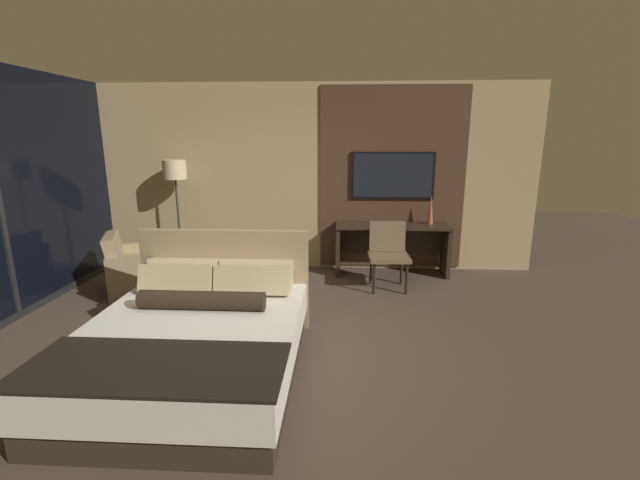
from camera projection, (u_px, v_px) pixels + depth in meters
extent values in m
plane|color=#4C3D33|center=(272.00, 341.00, 4.34)|extent=(16.00, 16.00, 0.00)
cube|color=tan|center=(297.00, 178.00, 6.54)|extent=(7.20, 0.06, 2.80)
cube|color=#4C3323|center=(392.00, 179.00, 6.42)|extent=(2.16, 0.03, 2.70)
cube|color=black|center=(19.00, 315.00, 4.88)|extent=(0.05, 6.00, 0.08)
cube|color=#33281E|center=(193.00, 368.00, 3.63)|extent=(1.70, 2.03, 0.22)
cube|color=silver|center=(191.00, 341.00, 3.57)|extent=(1.75, 2.09, 0.29)
cube|color=black|center=(154.00, 366.00, 2.87)|extent=(1.77, 0.73, 0.02)
cube|color=#998460|center=(225.00, 279.00, 4.58)|extent=(1.79, 0.08, 1.07)
cube|color=#C6B284|center=(185.00, 272.00, 4.44)|extent=(0.74, 0.23, 0.31)
cube|color=#C6B284|center=(257.00, 273.00, 4.40)|extent=(0.74, 0.23, 0.31)
cube|color=#C6B284|center=(178.00, 279.00, 4.23)|extent=(0.74, 0.25, 0.32)
cube|color=#C6B284|center=(253.00, 280.00, 4.19)|extent=(0.74, 0.25, 0.32)
cylinder|color=#2D2319|center=(202.00, 300.00, 3.82)|extent=(1.14, 0.17, 0.17)
cube|color=#2D2319|center=(392.00, 226.00, 6.30)|extent=(1.66, 0.52, 0.03)
cube|color=#2D2319|center=(338.00, 250.00, 6.43)|extent=(0.06, 0.46, 0.72)
cube|color=#2D2319|center=(446.00, 252.00, 6.34)|extent=(0.06, 0.46, 0.72)
cube|color=#2D2319|center=(390.00, 242.00, 6.60)|extent=(1.54, 0.02, 0.36)
cube|color=black|center=(393.00, 176.00, 6.37)|extent=(1.24, 0.04, 0.70)
cube|color=black|center=(393.00, 176.00, 6.35)|extent=(1.16, 0.01, 0.64)
cube|color=brown|center=(389.00, 257.00, 5.73)|extent=(0.55, 0.52, 0.05)
cube|color=brown|center=(387.00, 236.00, 5.89)|extent=(0.49, 0.12, 0.42)
cylinder|color=black|center=(374.00, 279.00, 5.59)|extent=(0.04, 0.04, 0.42)
cylinder|color=black|center=(407.00, 279.00, 5.58)|extent=(0.04, 0.04, 0.42)
cylinder|color=black|center=(371.00, 269.00, 5.99)|extent=(0.04, 0.04, 0.42)
cylinder|color=black|center=(401.00, 270.00, 5.98)|extent=(0.04, 0.04, 0.42)
cube|color=#998460|center=(145.00, 274.00, 5.81)|extent=(1.04, 0.96, 0.42)
cube|color=#998460|center=(113.00, 248.00, 5.60)|extent=(0.45, 0.71, 0.38)
cube|color=#998460|center=(143.00, 277.00, 5.43)|extent=(0.81, 0.42, 0.56)
cube|color=#998460|center=(145.00, 261.00, 6.15)|extent=(0.81, 0.42, 0.56)
cylinder|color=#282623|center=(183.00, 269.00, 6.64)|extent=(0.28, 0.28, 0.03)
cylinder|color=#332D28|center=(179.00, 224.00, 6.48)|extent=(0.03, 0.03, 1.45)
cylinder|color=beige|center=(175.00, 170.00, 6.28)|extent=(0.34, 0.34, 0.28)
cone|color=#B2563D|center=(431.00, 210.00, 6.31)|extent=(0.09, 0.09, 0.43)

